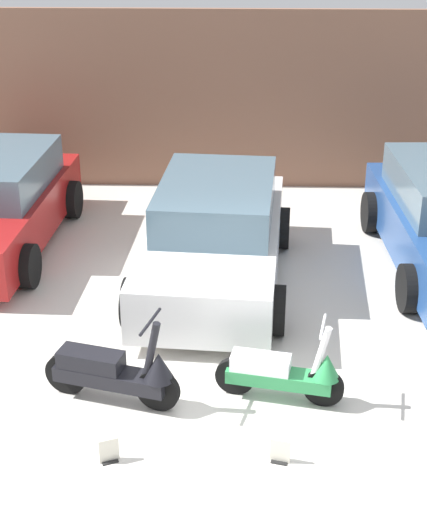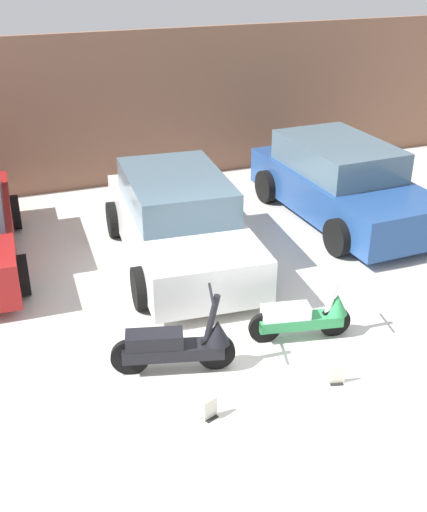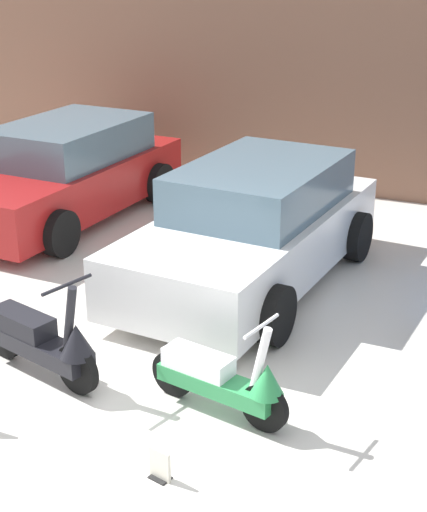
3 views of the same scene
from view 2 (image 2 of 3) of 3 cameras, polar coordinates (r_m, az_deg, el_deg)
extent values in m
plane|color=silver|center=(8.34, 5.66, -9.81)|extent=(28.00, 28.00, 0.00)
cube|color=#845B47|center=(14.06, -7.53, 12.77)|extent=(19.60, 0.12, 3.22)
cylinder|color=black|center=(8.16, 0.23, -8.52)|extent=(0.49, 0.21, 0.49)
cylinder|color=black|center=(8.14, -7.42, -8.89)|extent=(0.49, 0.21, 0.49)
cube|color=black|center=(8.09, -3.60, -8.38)|extent=(1.30, 0.61, 0.17)
cube|color=black|center=(7.99, -5.28, -7.40)|extent=(0.76, 0.46, 0.19)
cylinder|color=black|center=(7.88, -0.18, -5.65)|extent=(0.24, 0.14, 0.69)
cylinder|color=black|center=(7.70, -0.18, -3.50)|extent=(0.18, 0.55, 0.03)
cone|color=black|center=(7.99, 0.37, -6.74)|extent=(0.40, 0.40, 0.32)
cylinder|color=black|center=(8.95, 10.68, -5.71)|extent=(0.45, 0.16, 0.44)
cylinder|color=black|center=(8.69, 4.57, -6.36)|extent=(0.45, 0.16, 0.44)
cube|color=#2D8C4C|center=(8.77, 7.70, -5.74)|extent=(1.18, 0.49, 0.15)
cube|color=white|center=(8.64, 6.44, -4.97)|extent=(0.68, 0.38, 0.17)
cylinder|color=white|center=(8.70, 10.61, -3.29)|extent=(0.21, 0.11, 0.62)
cylinder|color=white|center=(8.56, 10.78, -1.48)|extent=(0.13, 0.51, 0.03)
cone|color=#2D8C4C|center=(8.81, 10.94, -4.19)|extent=(0.35, 0.35, 0.29)
cylinder|color=black|center=(10.15, -16.71, -1.66)|extent=(0.25, 0.65, 0.64)
cylinder|color=black|center=(12.51, -17.32, 3.73)|extent=(0.25, 0.65, 0.64)
cube|color=white|center=(10.65, -2.98, 2.16)|extent=(2.08, 4.35, 0.70)
cube|color=slate|center=(10.63, -3.39, 5.79)|extent=(1.73, 2.48, 0.55)
cylinder|color=black|center=(9.85, 4.05, -1.36)|extent=(0.27, 0.66, 0.64)
cylinder|color=black|center=(9.43, -6.46, -2.83)|extent=(0.27, 0.66, 0.64)
cylinder|color=black|center=(12.11, -0.22, 4.26)|extent=(0.27, 0.66, 0.64)
cylinder|color=black|center=(11.77, -8.82, 3.24)|extent=(0.27, 0.66, 0.64)
cube|color=navy|center=(12.55, 11.40, 5.61)|extent=(1.95, 4.37, 0.72)
cube|color=slate|center=(12.54, 11.01, 8.74)|extent=(1.67, 2.47, 0.56)
cylinder|color=black|center=(12.20, 18.40, 3.04)|extent=(0.25, 0.66, 0.66)
cylinder|color=black|center=(11.12, 11.04, 1.65)|extent=(0.25, 0.66, 0.66)
cylinder|color=black|center=(14.15, 11.53, 7.12)|extent=(0.25, 0.66, 0.66)
cylinder|color=black|center=(13.23, 4.75, 6.20)|extent=(0.25, 0.66, 0.66)
cube|color=black|center=(7.56, -0.31, -14.15)|extent=(0.19, 0.17, 0.01)
cube|color=silver|center=(7.47, -0.31, -13.43)|extent=(0.20, 0.10, 0.26)
cube|color=black|center=(8.19, 10.83, -10.99)|extent=(0.18, 0.15, 0.01)
cube|color=silver|center=(8.11, 10.90, -10.30)|extent=(0.20, 0.08, 0.26)
camera|label=1|loc=(3.28, 83.97, 6.02)|focal=55.00mm
camera|label=3|loc=(6.24, 58.81, 3.85)|focal=55.00mm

